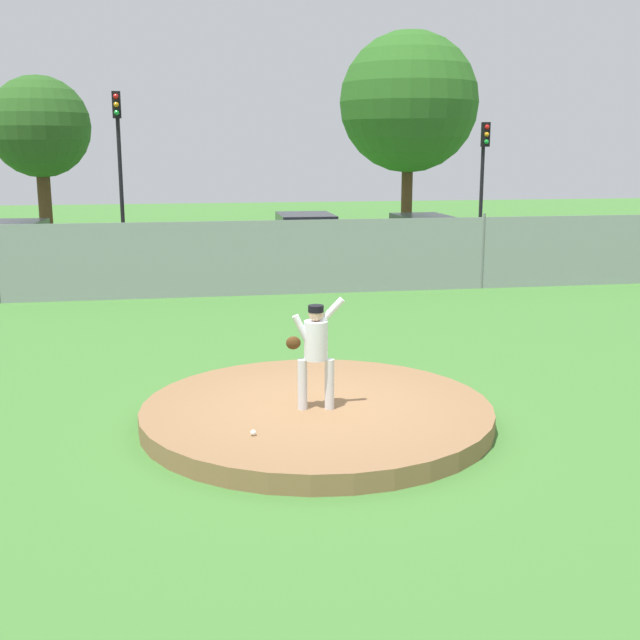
{
  "coord_description": "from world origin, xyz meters",
  "views": [
    {
      "loc": [
        -1.77,
        -10.46,
        3.76
      ],
      "look_at": [
        0.49,
        2.58,
        0.9
      ],
      "focal_mm": 44.81,
      "sensor_mm": 36.0,
      "label": 1
    }
  ],
  "objects_px": {
    "parked_car_white": "(423,242)",
    "traffic_light_near": "(119,146)",
    "traffic_cone_orange": "(461,247)",
    "traffic_light_far": "(484,162)",
    "baseball": "(253,433)",
    "pitcher_youth": "(315,346)",
    "parked_car_burgundy": "(11,251)",
    "parked_car_silver": "(306,243)"
  },
  "relations": [
    {
      "from": "baseball",
      "to": "traffic_cone_orange",
      "type": "height_order",
      "value": "traffic_cone_orange"
    },
    {
      "from": "traffic_light_near",
      "to": "traffic_light_far",
      "type": "bearing_deg",
      "value": 0.77
    },
    {
      "from": "pitcher_youth",
      "to": "parked_car_silver",
      "type": "distance_m",
      "value": 14.94
    },
    {
      "from": "baseball",
      "to": "traffic_cone_orange",
      "type": "relative_size",
      "value": 0.13
    },
    {
      "from": "baseball",
      "to": "traffic_light_far",
      "type": "height_order",
      "value": "traffic_light_far"
    },
    {
      "from": "parked_car_burgundy",
      "to": "traffic_light_near",
      "type": "xyz_separation_m",
      "value": [
        2.93,
        4.54,
        3.02
      ]
    },
    {
      "from": "pitcher_youth",
      "to": "parked_car_burgundy",
      "type": "relative_size",
      "value": 0.32
    },
    {
      "from": "pitcher_youth",
      "to": "traffic_light_far",
      "type": "height_order",
      "value": "traffic_light_far"
    },
    {
      "from": "traffic_cone_orange",
      "to": "parked_car_burgundy",
      "type": "bearing_deg",
      "value": -168.86
    },
    {
      "from": "parked_car_white",
      "to": "parked_car_burgundy",
      "type": "xyz_separation_m",
      "value": [
        -12.63,
        -0.14,
        0.01
      ]
    },
    {
      "from": "parked_car_white",
      "to": "traffic_light_near",
      "type": "relative_size",
      "value": 0.8
    },
    {
      "from": "parked_car_silver",
      "to": "traffic_light_near",
      "type": "height_order",
      "value": "traffic_light_near"
    },
    {
      "from": "traffic_light_far",
      "to": "pitcher_youth",
      "type": "bearing_deg",
      "value": -116.96
    },
    {
      "from": "parked_car_silver",
      "to": "traffic_light_near",
      "type": "distance_m",
      "value": 7.79
    },
    {
      "from": "parked_car_white",
      "to": "traffic_light_far",
      "type": "xyz_separation_m",
      "value": [
        3.72,
        4.59,
        2.44
      ]
    },
    {
      "from": "pitcher_youth",
      "to": "baseball",
      "type": "height_order",
      "value": "pitcher_youth"
    },
    {
      "from": "traffic_cone_orange",
      "to": "traffic_light_far",
      "type": "distance_m",
      "value": 3.73
    },
    {
      "from": "traffic_light_far",
      "to": "traffic_cone_orange",
      "type": "bearing_deg",
      "value": -128.33
    },
    {
      "from": "baseball",
      "to": "traffic_light_near",
      "type": "bearing_deg",
      "value": 98.14
    },
    {
      "from": "baseball",
      "to": "traffic_light_near",
      "type": "distance_m",
      "value": 20.23
    },
    {
      "from": "parked_car_silver",
      "to": "traffic_light_near",
      "type": "xyz_separation_m",
      "value": [
        -5.93,
        4.06,
        3.0
      ]
    },
    {
      "from": "pitcher_youth",
      "to": "traffic_light_near",
      "type": "xyz_separation_m",
      "value": [
        -3.75,
        18.84,
        2.66
      ]
    },
    {
      "from": "parked_car_white",
      "to": "traffic_cone_orange",
      "type": "relative_size",
      "value": 8.21
    },
    {
      "from": "parked_car_white",
      "to": "baseball",
      "type": "bearing_deg",
      "value": -114.19
    },
    {
      "from": "parked_car_white",
      "to": "traffic_light_near",
      "type": "bearing_deg",
      "value": 155.58
    },
    {
      "from": "parked_car_burgundy",
      "to": "traffic_cone_orange",
      "type": "height_order",
      "value": "parked_car_burgundy"
    },
    {
      "from": "parked_car_white",
      "to": "traffic_light_near",
      "type": "distance_m",
      "value": 11.08
    },
    {
      "from": "pitcher_youth",
      "to": "parked_car_burgundy",
      "type": "height_order",
      "value": "pitcher_youth"
    },
    {
      "from": "traffic_light_near",
      "to": "parked_car_white",
      "type": "bearing_deg",
      "value": -24.42
    },
    {
      "from": "baseball",
      "to": "traffic_cone_orange",
      "type": "distance_m",
      "value": 20.32
    },
    {
      "from": "parked_car_white",
      "to": "traffic_light_near",
      "type": "height_order",
      "value": "traffic_light_near"
    },
    {
      "from": "baseball",
      "to": "traffic_light_far",
      "type": "bearing_deg",
      "value": 61.96
    },
    {
      "from": "parked_car_white",
      "to": "traffic_light_far",
      "type": "height_order",
      "value": "traffic_light_far"
    },
    {
      "from": "parked_car_white",
      "to": "parked_car_burgundy",
      "type": "bearing_deg",
      "value": -179.38
    },
    {
      "from": "parked_car_burgundy",
      "to": "traffic_light_far",
      "type": "xyz_separation_m",
      "value": [
        16.36,
        4.72,
        2.43
      ]
    },
    {
      "from": "parked_car_silver",
      "to": "baseball",
      "type": "bearing_deg",
      "value": -101.21
    },
    {
      "from": "parked_car_burgundy",
      "to": "traffic_light_far",
      "type": "bearing_deg",
      "value": 16.11
    },
    {
      "from": "parked_car_white",
      "to": "traffic_cone_orange",
      "type": "xyz_separation_m",
      "value": [
        2.31,
        2.81,
        -0.53
      ]
    },
    {
      "from": "parked_car_silver",
      "to": "traffic_light_near",
      "type": "relative_size",
      "value": 0.75
    },
    {
      "from": "pitcher_youth",
      "to": "baseball",
      "type": "xyz_separation_m",
      "value": [
        -0.93,
        -0.89,
        -0.85
      ]
    },
    {
      "from": "traffic_cone_orange",
      "to": "traffic_light_far",
      "type": "height_order",
      "value": "traffic_light_far"
    },
    {
      "from": "parked_car_white",
      "to": "traffic_cone_orange",
      "type": "distance_m",
      "value": 3.68
    }
  ]
}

